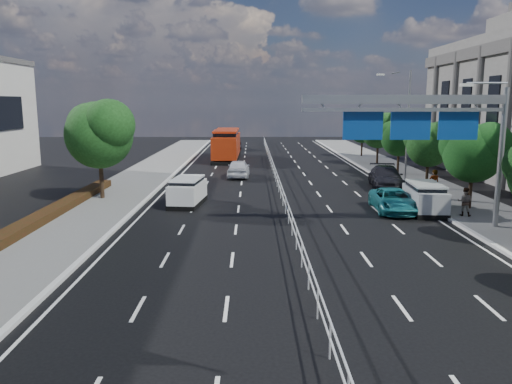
{
  "coord_description": "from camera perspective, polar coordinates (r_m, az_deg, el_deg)",
  "views": [
    {
      "loc": [
        -1.99,
        -14.94,
        6.46
      ],
      "look_at": [
        -1.78,
        7.58,
        2.4
      ],
      "focal_mm": 35.0,
      "sensor_mm": 36.0,
      "label": 1
    }
  ],
  "objects": [
    {
      "name": "pedestrian_a",
      "position": [
        35.16,
        19.66,
        0.87
      ],
      "size": [
        0.76,
        0.54,
        1.95
      ],
      "primitive_type": "imported",
      "rotation": [
        0.0,
        0.0,
        3.25
      ],
      "color": "gray",
      "rests_on": "sidewalk_far"
    },
    {
      "name": "pedestrian_b",
      "position": [
        30.45,
        22.74,
        -1.03
      ],
      "size": [
        0.96,
        0.88,
        1.61
      ],
      "primitive_type": "imported",
      "rotation": [
        0.0,
        0.0,
        2.72
      ],
      "color": "gray",
      "rests_on": "sidewalk_far"
    },
    {
      "name": "ground",
      "position": [
        16.4,
        6.65,
        -13.05
      ],
      "size": [
        160.0,
        160.0,
        0.0
      ],
      "primitive_type": "plane",
      "color": "black",
      "rests_on": "ground"
    },
    {
      "name": "streetlight_far",
      "position": [
        42.82,
        16.61,
        8.12
      ],
      "size": [
        2.78,
        2.4,
        9.0
      ],
      "color": "gray",
      "rests_on": "ground"
    },
    {
      "name": "far_tree_g",
      "position": [
        53.65,
        13.87,
        7.03
      ],
      "size": [
        3.96,
        3.69,
        5.45
      ],
      "color": "black",
      "rests_on": "ground"
    },
    {
      "name": "median_fence",
      "position": [
        37.96,
        2.49,
        1.21
      ],
      "size": [
        0.05,
        85.0,
        1.02
      ],
      "color": "silver",
      "rests_on": "ground"
    },
    {
      "name": "near_car_dark",
      "position": [
        69.81,
        -2.66,
        5.6
      ],
      "size": [
        2.51,
        5.38,
        1.71
      ],
      "primitive_type": "imported",
      "rotation": [
        0.0,
        0.0,
        3.28
      ],
      "color": "black",
      "rests_on": "ground"
    },
    {
      "name": "silver_minivan",
      "position": [
        31.22,
        18.73,
        -0.65
      ],
      "size": [
        2.12,
        4.37,
        1.76
      ],
      "rotation": [
        0.0,
        0.0,
        -0.08
      ],
      "color": "black",
      "rests_on": "ground"
    },
    {
      "name": "far_tree_e",
      "position": [
        39.33,
        19.23,
        5.41
      ],
      "size": [
        3.63,
        3.38,
        5.13
      ],
      "color": "black",
      "rests_on": "ground"
    },
    {
      "name": "far_tree_h",
      "position": [
        60.95,
        12.12,
        7.14
      ],
      "size": [
        3.41,
        3.18,
        4.91
      ],
      "color": "black",
      "rests_on": "ground"
    },
    {
      "name": "overhead_gantry",
      "position": [
        26.49,
        18.9,
        7.83
      ],
      "size": [
        10.24,
        0.38,
        7.45
      ],
      "color": "gray",
      "rests_on": "ground"
    },
    {
      "name": "white_minivan",
      "position": [
        32.06,
        -7.83,
        0.06
      ],
      "size": [
        2.19,
        4.2,
        1.75
      ],
      "rotation": [
        0.0,
        0.0,
        -0.11
      ],
      "color": "black",
      "rests_on": "ground"
    },
    {
      "name": "parked_car_dark",
      "position": [
        39.4,
        14.63,
        1.65
      ],
      "size": [
        3.04,
        5.9,
        1.64
      ],
      "primitive_type": "imported",
      "rotation": [
        0.0,
        0.0,
        -0.14
      ],
      "color": "black",
      "rests_on": "ground"
    },
    {
      "name": "far_tree_d",
      "position": [
        32.38,
        23.69,
        4.45
      ],
      "size": [
        3.85,
        3.59,
        5.34
      ],
      "color": "black",
      "rests_on": "ground"
    },
    {
      "name": "far_tree_f",
      "position": [
        46.45,
        16.13,
        6.15
      ],
      "size": [
        3.52,
        3.28,
        5.02
      ],
      "color": "black",
      "rests_on": "ground"
    },
    {
      "name": "near_tree_back",
      "position": [
        34.44,
        -17.44,
        6.67
      ],
      "size": [
        4.84,
        4.51,
        6.69
      ],
      "color": "black",
      "rests_on": "ground"
    },
    {
      "name": "near_car_silver",
      "position": [
        43.57,
        -2.01,
        2.72
      ],
      "size": [
        1.98,
        4.63,
        1.56
      ],
      "primitive_type": "imported",
      "rotation": [
        0.0,
        0.0,
        3.11
      ],
      "color": "silver",
      "rests_on": "ground"
    },
    {
      "name": "kerb_near",
      "position": [
        17.7,
        -24.37,
        -11.9
      ],
      "size": [
        0.25,
        140.0,
        0.15
      ],
      "primitive_type": "cube",
      "color": "silver",
      "rests_on": "ground"
    },
    {
      "name": "parked_car_teal",
      "position": [
        30.93,
        15.42,
        -0.94
      ],
      "size": [
        2.48,
        4.96,
        1.35
      ],
      "primitive_type": "imported",
      "rotation": [
        0.0,
        0.0,
        -0.05
      ],
      "color": "#1A6E76",
      "rests_on": "ground"
    },
    {
      "name": "red_bus",
      "position": [
        57.32,
        -3.36,
        5.52
      ],
      "size": [
        2.85,
        11.49,
        3.42
      ],
      "rotation": [
        0.0,
        0.0,
        -0.01
      ],
      "color": "black",
      "rests_on": "ground"
    }
  ]
}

